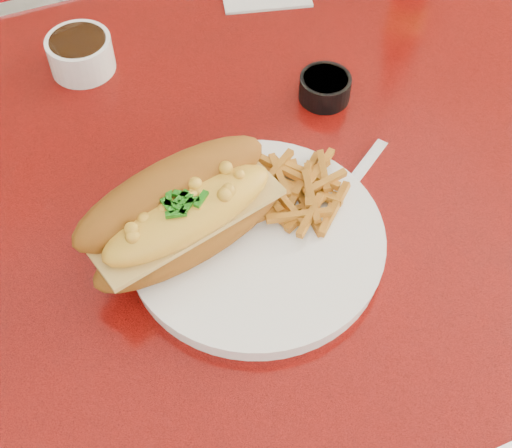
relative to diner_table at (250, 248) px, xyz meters
name	(u,v)px	position (x,y,z in m)	size (l,w,h in m)	color
ground	(252,419)	(0.00, 0.00, -0.61)	(8.00, 8.00, 0.00)	beige
diner_table	(250,248)	(0.00, 0.00, 0.00)	(1.23, 0.83, 0.77)	red
booth_bench_far	(118,62)	(0.00, 0.81, -0.32)	(1.20, 0.51, 0.90)	maroon
dinner_plate	(256,241)	(-0.04, -0.10, 0.17)	(0.32, 0.32, 0.02)	white
mac_hoagie	(183,212)	(-0.10, -0.08, 0.22)	(0.24, 0.15, 0.10)	#915417
fries_pile	(295,190)	(0.02, -0.07, 0.19)	(0.10, 0.09, 0.03)	orange
fork	(306,203)	(0.03, -0.09, 0.18)	(0.02, 0.15, 0.00)	silver
gravy_ramekin	(81,53)	(-0.13, 0.24, 0.19)	(0.10, 0.10, 0.05)	white
sauce_cup_right	(325,87)	(0.13, 0.07, 0.18)	(0.07, 0.07, 0.03)	black
knife	(350,187)	(0.09, -0.07, 0.16)	(0.17, 0.12, 0.01)	silver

